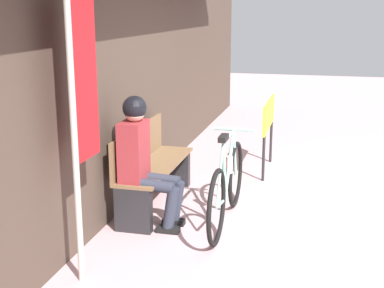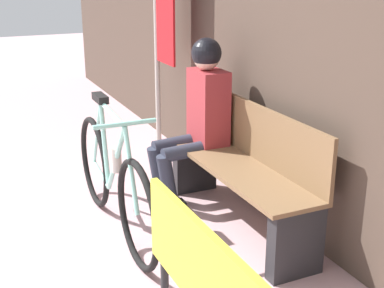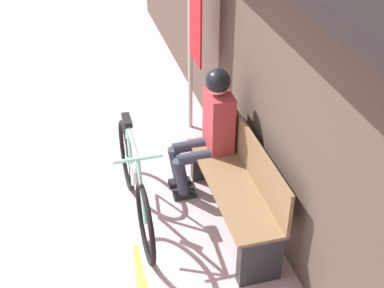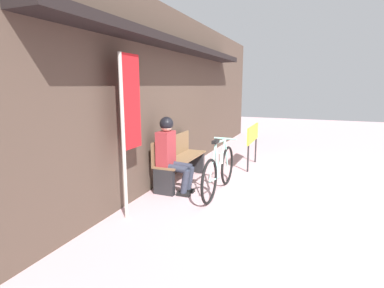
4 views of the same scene
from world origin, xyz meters
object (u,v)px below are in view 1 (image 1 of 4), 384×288
(bicycle, at_px, (227,186))
(signboard, at_px, (269,118))
(park_bench_near, at_px, (152,169))
(person_seated, at_px, (142,153))
(banner_pole, at_px, (81,101))

(bicycle, xyz_separation_m, signboard, (1.87, -0.19, 0.32))
(park_bench_near, distance_m, person_seated, 0.66)
(bicycle, xyz_separation_m, person_seated, (-0.27, 0.78, 0.35))
(person_seated, xyz_separation_m, signboard, (2.14, -0.97, -0.04))
(bicycle, relative_size, signboard, 1.58)
(park_bench_near, xyz_separation_m, banner_pole, (-1.57, 0.02, 1.01))
(banner_pole, xyz_separation_m, signboard, (3.15, -1.08, -0.71))
(park_bench_near, height_order, signboard, signboard)
(banner_pole, bearing_deg, person_seated, -6.36)
(banner_pole, bearing_deg, signboard, -18.97)
(bicycle, height_order, person_seated, person_seated)
(banner_pole, relative_size, signboard, 2.03)
(bicycle, bearing_deg, banner_pole, 145.14)
(bicycle, distance_m, signboard, 1.91)
(bicycle, bearing_deg, park_bench_near, 71.56)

